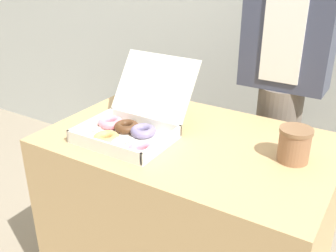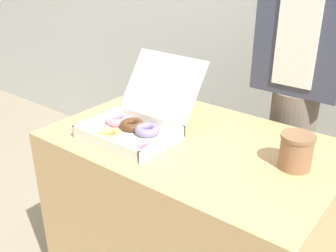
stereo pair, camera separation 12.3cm
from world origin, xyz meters
name	(u,v)px [view 1 (the left image)]	position (x,y,z in m)	size (l,w,h in m)	color
table	(187,223)	(0.00, 0.00, 0.37)	(0.99, 0.64, 0.74)	tan
donut_box	(127,127)	(-0.19, -0.10, 0.78)	(0.34, 0.38, 0.25)	silver
coffee_cup	(294,145)	(0.35, 0.03, 0.79)	(0.10, 0.10, 0.11)	#8C6042
person_customer	(285,65)	(0.17, 0.49, 0.91)	(0.35, 0.22, 1.58)	#665B51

